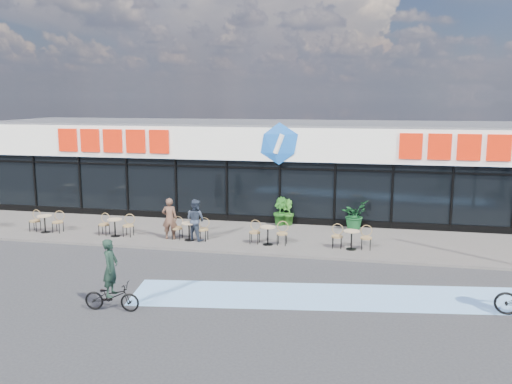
% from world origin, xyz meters
% --- Properties ---
extents(ground, '(120.00, 120.00, 0.00)m').
position_xyz_m(ground, '(0.00, 0.00, 0.00)').
color(ground, '#28282B').
rests_on(ground, ground).
extents(sidewalk, '(44.00, 5.00, 0.10)m').
position_xyz_m(sidewalk, '(0.00, 4.50, 0.05)').
color(sidewalk, '#554F4B').
rests_on(sidewalk, ground).
extents(bike_lane, '(14.17, 4.13, 0.01)m').
position_xyz_m(bike_lane, '(4.00, -1.50, 0.01)').
color(bike_lane, '#76A9DF').
rests_on(bike_lane, ground).
extents(building, '(30.60, 6.57, 4.75)m').
position_xyz_m(building, '(-0.00, 9.93, 2.34)').
color(building, black).
rests_on(building, ground).
extents(bistro_set_1, '(1.54, 0.62, 0.90)m').
position_xyz_m(bistro_set_1, '(-9.62, 3.34, 0.56)').
color(bistro_set_1, tan).
rests_on(bistro_set_1, sidewalk).
extents(bistro_set_2, '(1.54, 0.62, 0.90)m').
position_xyz_m(bistro_set_2, '(-6.37, 3.34, 0.56)').
color(bistro_set_2, tan).
rests_on(bistro_set_2, sidewalk).
extents(bistro_set_3, '(1.54, 0.62, 0.90)m').
position_xyz_m(bistro_set_3, '(-3.12, 3.34, 0.56)').
color(bistro_set_3, tan).
rests_on(bistro_set_3, sidewalk).
extents(bistro_set_4, '(1.54, 0.62, 0.90)m').
position_xyz_m(bistro_set_4, '(0.14, 3.34, 0.56)').
color(bistro_set_4, tan).
rests_on(bistro_set_4, sidewalk).
extents(bistro_set_5, '(1.54, 0.62, 0.90)m').
position_xyz_m(bistro_set_5, '(3.39, 3.34, 0.56)').
color(bistro_set_5, tan).
rests_on(bistro_set_5, sidewalk).
extents(potted_plant_left, '(0.80, 0.87, 1.27)m').
position_xyz_m(potted_plant_left, '(0.04, 6.67, 0.73)').
color(potted_plant_left, '#1E5618').
rests_on(potted_plant_left, sidewalk).
extents(potted_plant_mid, '(1.42, 1.48, 1.27)m').
position_xyz_m(potted_plant_mid, '(3.39, 6.59, 0.73)').
color(potted_plant_mid, '#144820').
rests_on(potted_plant_mid, sidewalk).
extents(potted_plant_right, '(0.81, 0.75, 1.17)m').
position_xyz_m(potted_plant_right, '(0.39, 6.74, 0.69)').
color(potted_plant_right, '#265C1A').
rests_on(potted_plant_right, sidewalk).
extents(patron_left, '(0.68, 0.51, 1.71)m').
position_xyz_m(patron_left, '(-3.96, 3.30, 0.96)').
color(patron_left, brown).
rests_on(patron_left, sidewalk).
extents(patron_right, '(1.00, 0.90, 1.69)m').
position_xyz_m(patron_right, '(-2.88, 3.35, 0.95)').
color(patron_right, '#2C3444').
rests_on(patron_right, sidewalk).
extents(cyclist_c, '(1.61, 0.65, 2.05)m').
position_xyz_m(cyclist_c, '(-2.94, -3.95, 0.69)').
color(cyclist_c, black).
rests_on(cyclist_c, ground).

